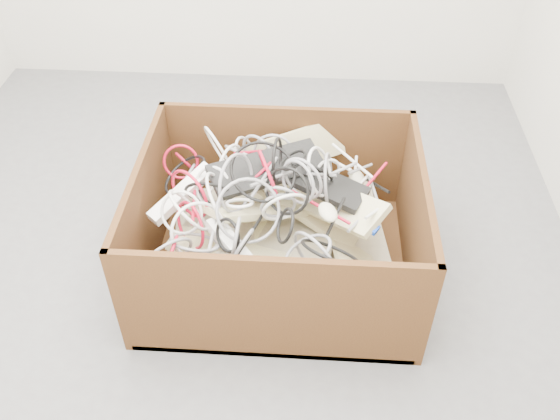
# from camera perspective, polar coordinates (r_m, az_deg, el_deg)

# --- Properties ---
(ground) EXTENTS (3.00, 3.00, 0.00)m
(ground) POSITION_cam_1_polar(r_m,az_deg,el_deg) (2.59, -5.54, -3.89)
(ground) COLOR #545456
(ground) RESTS_ON ground
(cardboard_box) EXTENTS (1.07, 0.89, 0.50)m
(cardboard_box) POSITION_cam_1_polar(r_m,az_deg,el_deg) (2.41, -0.36, -3.20)
(cardboard_box) COLOR #361D0D
(cardboard_box) RESTS_ON ground
(keyboard_pile) EXTENTS (0.82, 0.91, 0.37)m
(keyboard_pile) POSITION_cam_1_polar(r_m,az_deg,el_deg) (2.33, 0.78, -0.07)
(keyboard_pile) COLOR beige
(keyboard_pile) RESTS_ON cardboard_box
(mice_scatter) EXTENTS (0.76, 0.58, 0.21)m
(mice_scatter) POSITION_cam_1_polar(r_m,az_deg,el_deg) (2.23, -0.87, -0.36)
(mice_scatter) COLOR beige
(mice_scatter) RESTS_ON keyboard_pile
(power_strip_left) EXTENTS (0.23, 0.27, 0.12)m
(power_strip_left) POSITION_cam_1_polar(r_m,az_deg,el_deg) (2.30, -9.29, 1.57)
(power_strip_left) COLOR white
(power_strip_left) RESTS_ON keyboard_pile
(power_strip_right) EXTENTS (0.23, 0.25, 0.09)m
(power_strip_right) POSITION_cam_1_polar(r_m,az_deg,el_deg) (2.11, -4.36, -3.62)
(power_strip_right) COLOR white
(power_strip_right) RESTS_ON keyboard_pile
(vga_plug) EXTENTS (0.06, 0.06, 0.03)m
(vga_plug) POSITION_cam_1_polar(r_m,az_deg,el_deg) (2.18, 8.68, -1.70)
(vga_plug) COLOR #0C34B7
(vga_plug) RESTS_ON keyboard_pile
(cable_tangle) EXTENTS (0.94, 0.85, 0.43)m
(cable_tangle) POSITION_cam_1_polar(r_m,az_deg,el_deg) (2.22, -2.93, 1.49)
(cable_tangle) COLOR gray
(cable_tangle) RESTS_ON keyboard_pile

